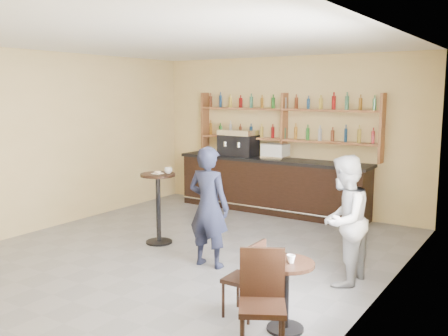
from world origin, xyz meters
The scene contains 22 objects.
floor centered at (0.00, 0.00, 0.00)m, with size 7.00×7.00×0.00m, color slate.
ceiling centered at (0.00, 0.00, 3.20)m, with size 7.00×7.00×0.00m, color white.
wall_back centered at (0.00, 3.50, 1.60)m, with size 7.00×7.00×0.00m, color #DCBE7D.
wall_left centered at (-3.00, 0.00, 1.60)m, with size 7.00×7.00×0.00m, color #DCBE7D.
wall_right centered at (3.00, 0.00, 1.60)m, with size 7.00×7.00×0.00m, color #DCBE7D.
window_pane centered at (2.99, -1.20, 1.70)m, with size 2.00×2.00×0.00m, color white.
window_frame centered at (2.99, -1.20, 1.70)m, with size 0.04×1.70×2.10m, color black, non-canonical shape.
shelf_unit centered at (0.00, 3.37, 1.81)m, with size 4.00×0.26×1.40m, color brown, non-canonical shape.
liquor_bottles centered at (0.00, 3.37, 1.98)m, with size 3.68×0.10×1.00m, color #8C5919, non-canonical shape.
bar_counter centered at (-0.16, 3.15, 0.56)m, with size 4.14×0.81×1.12m, color black, non-canonical shape.
espresso_machine centered at (-0.97, 3.15, 1.40)m, with size 0.78×0.50×0.56m, color black, non-canonical shape.
pastry_case centered at (-0.08, 3.15, 1.27)m, with size 0.50×0.40×0.30m, color silver, non-canonical shape.
pedestal_table centered at (-0.68, 0.18, 0.58)m, with size 0.57×0.57×1.16m, color black, non-canonical shape.
napkin centered at (-0.68, 0.18, 1.17)m, with size 0.15×0.15×0.00m, color white.
donut centered at (-0.67, 0.17, 1.19)m, with size 0.11×0.11×0.04m, color #CD8B4B.
cup_pedestal centered at (-0.54, 0.28, 1.21)m, with size 0.12×0.12×0.10m, color white.
man_main centered at (0.64, -0.27, 0.87)m, with size 0.63×0.41×1.73m, color black.
cafe_table centered at (2.43, -1.44, 0.37)m, with size 0.59×0.59×0.74m, color black, non-canonical shape.
cup_cafe centered at (2.48, -1.44, 0.78)m, with size 0.09×0.09×0.08m, color white.
chair_west centered at (1.88, -1.39, 0.43)m, with size 0.38×0.38×0.87m, color black, non-canonical shape.
chair_south centered at (2.48, -2.04, 0.50)m, with size 0.43×0.43×1.00m, color black, non-canonical shape.
patron_second centered at (2.47, 0.14, 0.84)m, with size 0.82×0.64×1.69m, color #949499.
Camera 1 is at (4.60, -5.91, 2.47)m, focal length 40.00 mm.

